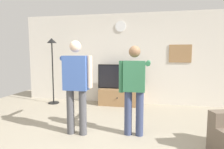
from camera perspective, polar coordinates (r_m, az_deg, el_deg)
The scene contains 9 objects.
ground_plane at distance 3.42m, azimuth -3.65°, elevation -20.01°, with size 8.40×8.40×0.00m, color #9E937F.
back_wall at distance 5.97m, azimuth 3.72°, elevation 4.63°, with size 6.40×0.10×2.70m, color silver.
tv_stand at distance 5.78m, azimuth 1.97°, elevation -6.55°, with size 1.12×0.54×0.47m.
television at distance 5.73m, azimuth 2.07°, elevation -0.64°, with size 1.26×0.07×0.72m.
wall_clock at distance 5.98m, azimuth 2.52°, elevation 13.90°, with size 0.31×0.31×0.03m, color white.
framed_picture at distance 5.91m, azimuth 19.34°, elevation 5.81°, with size 0.62×0.04×0.51m, color #997047.
floor_lamp at distance 6.07m, azimuth -17.09°, elevation 4.87°, with size 0.32×0.32×1.96m.
person_standing_nearer_lamp at distance 3.64m, azimuth -10.41°, elevation -2.08°, with size 0.62×0.78×1.74m.
person_standing_nearer_couch at distance 3.57m, azimuth 6.53°, elevation -3.26°, with size 0.56×0.78×1.65m.
Camera 1 is at (0.81, -2.96, 1.51)m, focal length 31.24 mm.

